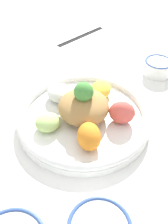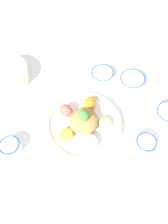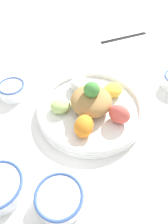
{
  "view_description": "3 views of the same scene",
  "coord_description": "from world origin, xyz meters",
  "px_view_note": "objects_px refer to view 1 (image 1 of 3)",
  "views": [
    {
      "loc": [
        0.34,
        -0.29,
        0.47
      ],
      "look_at": [
        0.05,
        0.0,
        0.08
      ],
      "focal_mm": 42.0,
      "sensor_mm": 36.0,
      "label": 1
    },
    {
      "loc": [
        -0.38,
        0.19,
        0.85
      ],
      "look_at": [
        0.05,
        0.02,
        0.06
      ],
      "focal_mm": 35.0,
      "sensor_mm": 36.0,
      "label": 2
    },
    {
      "loc": [
        0.4,
        -0.16,
        0.52
      ],
      "look_at": [
        0.05,
        -0.0,
        0.07
      ],
      "focal_mm": 35.0,
      "sensor_mm": 36.0,
      "label": 3
    }
  ],
  "objects_px": {
    "salad_platter": "(84,114)",
    "serving_spoon_main": "(16,59)",
    "chopsticks_pair_near": "(81,36)",
    "sauce_bowl_dark": "(158,67)"
  },
  "relations": [
    {
      "from": "salad_platter",
      "to": "chopsticks_pair_near",
      "type": "distance_m",
      "value": 0.46
    },
    {
      "from": "sauce_bowl_dark",
      "to": "serving_spoon_main",
      "type": "bearing_deg",
      "value": -145.05
    },
    {
      "from": "sauce_bowl_dark",
      "to": "serving_spoon_main",
      "type": "xyz_separation_m",
      "value": [
        -0.37,
        -0.26,
        -0.02
      ]
    },
    {
      "from": "salad_platter",
      "to": "serving_spoon_main",
      "type": "bearing_deg",
      "value": 172.68
    },
    {
      "from": "sauce_bowl_dark",
      "to": "chopsticks_pair_near",
      "type": "bearing_deg",
      "value": 179.14
    },
    {
      "from": "chopsticks_pair_near",
      "to": "salad_platter",
      "type": "bearing_deg",
      "value": 48.61
    },
    {
      "from": "chopsticks_pair_near",
      "to": "serving_spoon_main",
      "type": "xyz_separation_m",
      "value": [
        -0.04,
        -0.27,
        -0.0
      ]
    },
    {
      "from": "salad_platter",
      "to": "serving_spoon_main",
      "type": "xyz_separation_m",
      "value": [
        -0.37,
        0.05,
        -0.02
      ]
    },
    {
      "from": "salad_platter",
      "to": "serving_spoon_main",
      "type": "relative_size",
      "value": 2.39
    },
    {
      "from": "sauce_bowl_dark",
      "to": "chopsticks_pair_near",
      "type": "height_order",
      "value": "sauce_bowl_dark"
    }
  ]
}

